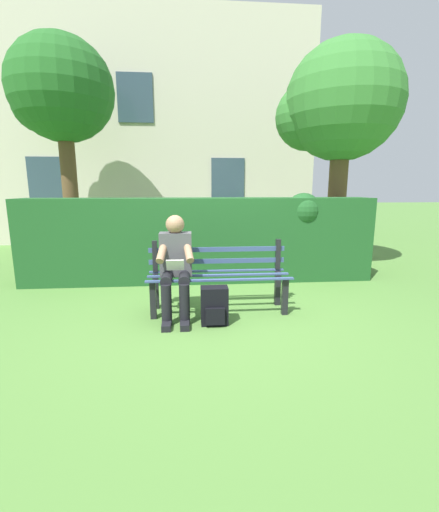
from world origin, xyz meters
The scene contains 8 objects.
ground centered at (0.00, 0.00, 0.00)m, with size 60.00×60.00×0.00m, color #517F38.
park_bench centered at (0.00, -0.07, 0.43)m, with size 1.74×0.51×0.87m.
person_seated centered at (0.52, 0.10, 0.64)m, with size 0.44×0.73×1.20m.
hedge_backdrop centered at (0.16, -1.50, 0.71)m, with size 5.62×0.69×1.44m.
tree centered at (-2.38, -2.41, 2.97)m, with size 2.20×2.10×4.10m.
building_facade centered at (1.68, -6.98, 3.03)m, with size 9.55×3.12×6.07m.
backpack centered at (0.08, 0.40, 0.21)m, with size 0.30×0.26×0.43m.
tree_far centered at (2.98, -3.73, 3.39)m, with size 2.19×2.09×4.52m.
Camera 1 is at (0.34, 4.05, 1.52)m, focal length 24.01 mm.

